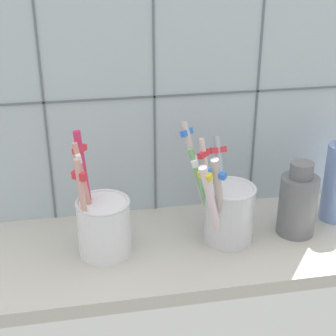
% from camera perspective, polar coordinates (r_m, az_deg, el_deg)
% --- Properties ---
extents(counter_slab, '(0.64, 0.22, 0.02)m').
position_cam_1_polar(counter_slab, '(0.75, -0.01, -9.21)').
color(counter_slab, '#BCB7AD').
rests_on(counter_slab, ground).
extents(tile_wall_back, '(0.64, 0.02, 0.45)m').
position_cam_1_polar(tile_wall_back, '(0.77, -1.68, 9.34)').
color(tile_wall_back, '#B2C1CC').
rests_on(tile_wall_back, ground).
extents(toothbrush_cup_left, '(0.08, 0.07, 0.18)m').
position_cam_1_polar(toothbrush_cup_left, '(0.71, -7.31, -6.18)').
color(toothbrush_cup_left, white).
rests_on(toothbrush_cup_left, counter_slab).
extents(toothbrush_cup_right, '(0.10, 0.11, 0.17)m').
position_cam_1_polar(toothbrush_cup_right, '(0.74, 6.52, -4.58)').
color(toothbrush_cup_right, silver).
rests_on(toothbrush_cup_right, counter_slab).
extents(ceramic_vase, '(0.06, 0.06, 0.11)m').
position_cam_1_polar(ceramic_vase, '(0.77, 14.36, -3.84)').
color(ceramic_vase, slate).
rests_on(ceramic_vase, counter_slab).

